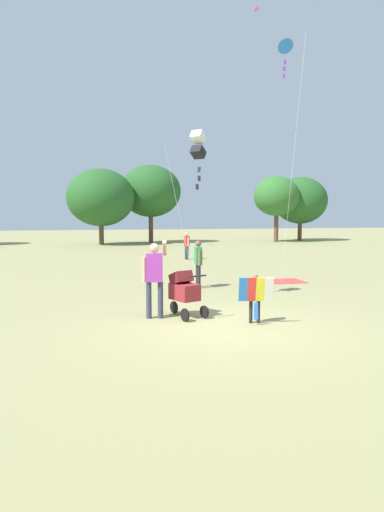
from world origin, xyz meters
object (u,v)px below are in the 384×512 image
at_px(person_adult_flyer, 154,273).
at_px(kite_orange_delta, 286,52).
at_px(stroller, 184,290).
at_px(kite_adult_black, 198,145).
at_px(person_red_shirt, 198,260).
at_px(child_with_butterfly_kite, 255,294).
at_px(picnic_blanket, 283,281).
at_px(person_sitting_far, 187,243).

bearing_deg(person_adult_flyer, kite_orange_delta, 39.03).
bearing_deg(stroller, kite_adult_black, 64.83).
xyz_separation_m(kite_adult_black, person_red_shirt, (0.59, 2.14, -3.14)).
bearing_deg(child_with_butterfly_kite, stroller, 142.29).
relative_size(stroller, person_red_shirt, 0.76).
relative_size(child_with_butterfly_kite, kite_orange_delta, 0.13).
distance_m(child_with_butterfly_kite, person_red_shirt, 4.71).
height_order(kite_adult_black, kite_orange_delta, kite_orange_delta).
xyz_separation_m(person_red_shirt, picnic_blanket, (3.13, 0.57, -0.86)).
bearing_deg(kite_orange_delta, person_adult_flyer, -140.97).
distance_m(child_with_butterfly_kite, kite_adult_black, 4.27).
xyz_separation_m(kite_adult_black, kite_orange_delta, (3.53, 2.43, 3.41)).
bearing_deg(picnic_blanket, kite_adult_black, -143.91).
xyz_separation_m(person_sitting_far, picnic_blanket, (1.41, -8.11, -0.81)).
relative_size(stroller, picnic_blanket, 0.81).
height_order(person_adult_flyer, kite_adult_black, kite_adult_black).
relative_size(person_red_shirt, picnic_blanket, 1.08).
xyz_separation_m(stroller, picnic_blanket, (4.46, 4.29, -0.60)).
height_order(child_with_butterfly_kite, picnic_blanket, child_with_butterfly_kite).
distance_m(kite_adult_black, person_red_shirt, 3.84).
distance_m(person_adult_flyer, kite_adult_black, 3.67).
bearing_deg(stroller, child_with_butterfly_kite, -37.71).
bearing_deg(stroller, picnic_blanket, 43.85).
relative_size(person_sitting_far, picnic_blanket, 1.01).
distance_m(child_with_butterfly_kite, picnic_blanket, 6.19).
bearing_deg(person_red_shirt, person_adult_flyer, -118.14).
bearing_deg(person_red_shirt, picnic_blanket, 10.38).
bearing_deg(picnic_blanket, child_with_butterfly_kite, -121.06).
distance_m(person_adult_flyer, stroller, 0.76).
xyz_separation_m(kite_orange_delta, person_red_shirt, (-2.95, -0.29, -6.55)).
distance_m(person_sitting_far, picnic_blanket, 8.27).
relative_size(kite_orange_delta, person_red_shirt, 5.31).
distance_m(child_with_butterfly_kite, person_adult_flyer, 2.21).
height_order(stroller, person_sitting_far, person_sitting_far).
xyz_separation_m(child_with_butterfly_kite, person_red_shirt, (0.04, 4.70, 0.23)).
relative_size(kite_adult_black, person_sitting_far, 3.17).
bearing_deg(child_with_butterfly_kite, picnic_blanket, 58.94).
relative_size(child_with_butterfly_kite, stroller, 0.92).
xyz_separation_m(person_red_shirt, person_sitting_far, (1.73, 8.68, -0.05)).
height_order(kite_orange_delta, person_red_shirt, kite_orange_delta).
xyz_separation_m(child_with_butterfly_kite, kite_orange_delta, (2.99, 4.99, 6.79)).
xyz_separation_m(kite_orange_delta, person_sitting_far, (-1.22, 8.40, -6.60)).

